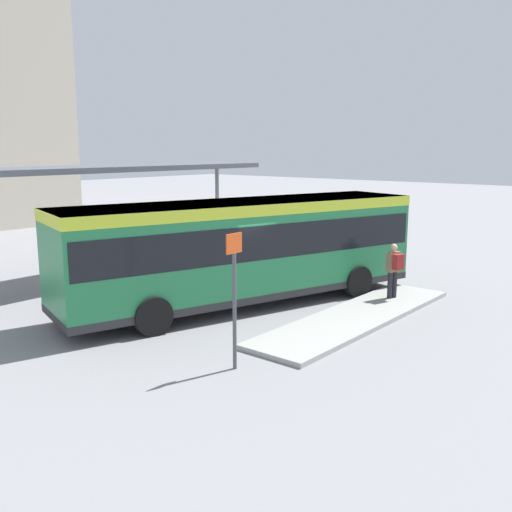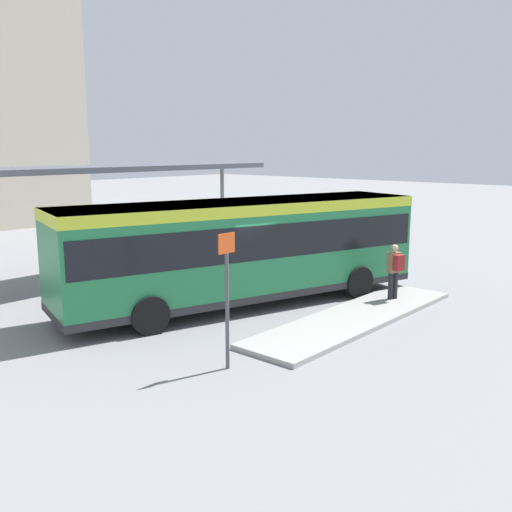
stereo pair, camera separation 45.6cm
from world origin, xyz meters
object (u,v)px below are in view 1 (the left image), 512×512
object	(u,v)px
bicycle_black	(385,249)
bicycle_blue	(367,246)
bicycle_green	(348,244)
pedestrian_waiting	(394,267)
city_bus	(244,244)
platform_sign	(234,295)

from	to	relation	value
bicycle_black	bicycle_blue	bearing A→B (deg)	-8.87
bicycle_black	bicycle_green	bearing A→B (deg)	-2.89
pedestrian_waiting	bicycle_green	xyz separation A→B (m)	(6.25, 5.25, -0.71)
city_bus	bicycle_green	world-z (taller)	city_bus
city_bus	bicycle_blue	size ratio (longest dim) A/B	6.99
city_bus	bicycle_blue	xyz separation A→B (m)	(9.34, 1.20, -1.41)
bicycle_green	platform_sign	distance (m)	14.08
city_bus	pedestrian_waiting	xyz separation A→B (m)	(2.97, -3.17, -0.71)
bicycle_blue	bicycle_green	xyz separation A→B (m)	(-0.11, 0.87, -0.01)
bicycle_green	platform_sign	size ratio (longest dim) A/B	0.55
pedestrian_waiting	platform_sign	distance (m)	6.82
pedestrian_waiting	bicycle_green	world-z (taller)	pedestrian_waiting
city_bus	bicycle_black	bearing A→B (deg)	19.19
pedestrian_waiting	bicycle_blue	xyz separation A→B (m)	(6.37, 4.37, -0.70)
city_bus	platform_sign	bearing A→B (deg)	-124.15
platform_sign	bicycle_green	bearing A→B (deg)	21.48
city_bus	platform_sign	xyz separation A→B (m)	(-3.82, -3.06, -0.19)
bicycle_blue	city_bus	bearing A→B (deg)	-76.87
bicycle_black	platform_sign	world-z (taller)	platform_sign
pedestrian_waiting	bicycle_blue	world-z (taller)	pedestrian_waiting
bicycle_black	city_bus	bearing A→B (deg)	87.63
bicycle_black	platform_sign	distance (m)	13.58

